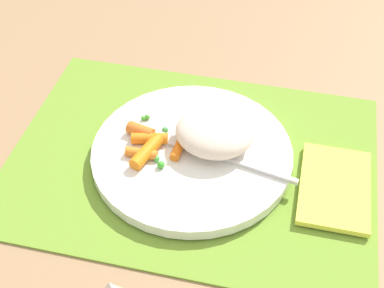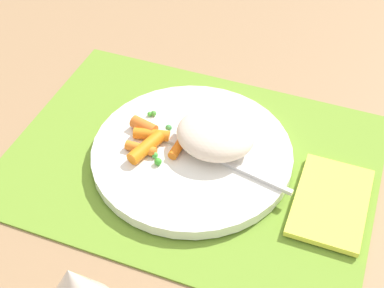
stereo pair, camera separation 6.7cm
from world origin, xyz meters
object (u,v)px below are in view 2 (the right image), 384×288
rice_mound (216,134)px  fork (207,155)px  carrot_portion (151,140)px  napkin (331,202)px  plate (192,154)px

rice_mound → fork: bearing=81.3°
carrot_portion → napkin: bearing=179.3°
rice_mound → napkin: rice_mound is taller
carrot_portion → fork: carrot_portion is taller
rice_mound → fork: (0.00, 0.02, -0.02)m
plate → rice_mound: bearing=-146.7°
rice_mound → fork: size_ratio=0.52×
carrot_portion → napkin: size_ratio=0.63×
fork → napkin: fork is taller
plate → carrot_portion: carrot_portion is taller
plate → fork: size_ratio=1.35×
rice_mound → carrot_portion: (0.08, 0.03, -0.01)m
rice_mound → carrot_portion: 0.09m
plate → carrot_portion: 0.06m
napkin → fork: bearing=-2.9°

